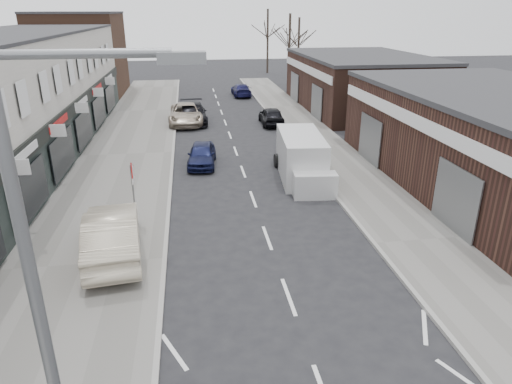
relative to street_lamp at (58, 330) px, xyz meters
name	(u,v)px	position (x,y,z in m)	size (l,w,h in m)	color
pavement_left	(126,155)	(-2.22, 22.80, -4.56)	(5.50, 64.00, 0.12)	slate
pavement_right	(323,146)	(10.28, 22.80, -4.56)	(3.50, 64.00, 0.12)	slate
brick_block_far	(81,55)	(-8.97, 45.80, -0.62)	(8.00, 10.00, 8.00)	#492C1F
right_unit_near	(504,143)	(17.03, 14.80, -2.37)	(10.00, 18.00, 4.50)	#3D241B
right_unit_far	(360,83)	(17.03, 34.80, -2.37)	(10.00, 16.00, 4.50)	#3D241B
tree_far_a	(288,86)	(13.53, 48.80, -4.62)	(3.60, 3.60, 8.00)	#382D26
tree_far_b	(297,78)	(16.03, 54.80, -4.62)	(3.60, 3.60, 7.50)	#382D26
tree_far_c	(267,73)	(13.03, 60.80, -4.62)	(3.60, 3.60, 8.50)	#382D26
street_lamp	(58,330)	(0.00, 0.00, 0.00)	(2.23, 0.22, 8.00)	slate
warning_sign	(132,175)	(-0.63, 12.80, -2.42)	(0.12, 0.80, 2.70)	slate
white_van	(302,158)	(7.46, 17.33, -3.52)	(2.54, 6.12, 2.32)	silver
sedan_on_pavement	(112,234)	(-1.17, 10.07, -3.64)	(1.81, 5.19, 1.71)	#C1B49A
parked_car_left_a	(202,154)	(2.33, 20.26, -3.98)	(1.52, 3.78, 1.29)	#121639
parked_car_left_b	(193,113)	(2.01, 31.16, -3.87)	(2.11, 5.18, 1.50)	black
parked_car_left_c	(186,114)	(1.49, 30.86, -3.85)	(2.57, 5.57, 1.55)	tan
parked_car_right_a	(298,148)	(8.03, 20.60, -3.95)	(1.41, 4.05, 1.33)	white
parked_car_right_b	(271,116)	(8.03, 29.60, -3.93)	(1.62, 4.03, 1.37)	black
parked_car_right_c	(241,90)	(7.17, 42.62, -3.99)	(1.76, 4.34, 1.26)	#13133C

